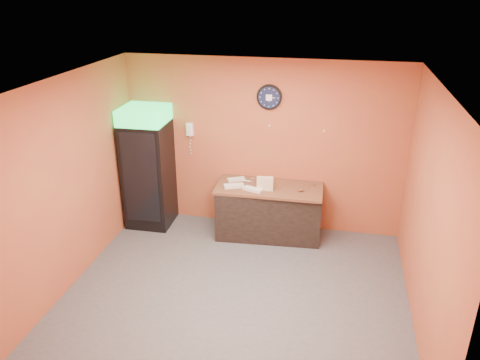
# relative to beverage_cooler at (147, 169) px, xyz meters

# --- Properties ---
(floor) EXTENTS (4.50, 4.50, 0.00)m
(floor) POSITION_rel_beverage_cooler_xyz_m (1.85, -1.60, -0.99)
(floor) COLOR #47474C
(floor) RESTS_ON ground
(back_wall) EXTENTS (4.50, 0.02, 2.80)m
(back_wall) POSITION_rel_beverage_cooler_xyz_m (1.85, 0.40, 0.41)
(back_wall) COLOR #AC4430
(back_wall) RESTS_ON floor
(left_wall) EXTENTS (0.02, 4.00, 2.80)m
(left_wall) POSITION_rel_beverage_cooler_xyz_m (-0.40, -1.60, 0.41)
(left_wall) COLOR #AC4430
(left_wall) RESTS_ON floor
(right_wall) EXTENTS (0.02, 4.00, 2.80)m
(right_wall) POSITION_rel_beverage_cooler_xyz_m (4.10, -1.60, 0.41)
(right_wall) COLOR #AC4430
(right_wall) RESTS_ON floor
(ceiling) EXTENTS (4.50, 4.00, 0.02)m
(ceiling) POSITION_rel_beverage_cooler_xyz_m (1.85, -1.60, 1.81)
(ceiling) COLOR white
(ceiling) RESTS_ON back_wall
(beverage_cooler) EXTENTS (0.73, 0.74, 2.03)m
(beverage_cooler) POSITION_rel_beverage_cooler_xyz_m (0.00, 0.00, 0.00)
(beverage_cooler) COLOR black
(beverage_cooler) RESTS_ON floor
(prep_counter) EXTENTS (1.69, 0.85, 0.82)m
(prep_counter) POSITION_rel_beverage_cooler_xyz_m (2.03, 0.03, -0.58)
(prep_counter) COLOR black
(prep_counter) RESTS_ON floor
(wall_clock) EXTENTS (0.39, 0.06, 0.39)m
(wall_clock) POSITION_rel_beverage_cooler_xyz_m (1.94, 0.37, 1.22)
(wall_clock) COLOR black
(wall_clock) RESTS_ON back_wall
(wall_phone) EXTENTS (0.12, 0.10, 0.21)m
(wall_phone) POSITION_rel_beverage_cooler_xyz_m (0.65, 0.34, 0.62)
(wall_phone) COLOR white
(wall_phone) RESTS_ON back_wall
(butcher_paper) EXTENTS (1.69, 0.83, 0.04)m
(butcher_paper) POSITION_rel_beverage_cooler_xyz_m (2.03, 0.03, -0.15)
(butcher_paper) COLOR brown
(butcher_paper) RESTS_ON prep_counter
(sub_roll_stack) EXTENTS (0.26, 0.12, 0.21)m
(sub_roll_stack) POSITION_rel_beverage_cooler_xyz_m (1.98, -0.11, -0.02)
(sub_roll_stack) COLOR beige
(sub_roll_stack) RESTS_ON butcher_paper
(wrapped_sandwich_left) EXTENTS (0.33, 0.23, 0.04)m
(wrapped_sandwich_left) POSITION_rel_beverage_cooler_xyz_m (1.49, -0.11, -0.11)
(wrapped_sandwich_left) COLOR silver
(wrapped_sandwich_left) RESTS_ON butcher_paper
(wrapped_sandwich_mid) EXTENTS (0.32, 0.20, 0.04)m
(wrapped_sandwich_mid) POSITION_rel_beverage_cooler_xyz_m (1.80, -0.18, -0.11)
(wrapped_sandwich_mid) COLOR silver
(wrapped_sandwich_mid) RESTS_ON butcher_paper
(wrapped_sandwich_right) EXTENTS (0.30, 0.23, 0.04)m
(wrapped_sandwich_right) POSITION_rel_beverage_cooler_xyz_m (1.46, 0.15, -0.11)
(wrapped_sandwich_right) COLOR silver
(wrapped_sandwich_right) RESTS_ON butcher_paper
(kitchen_tool) EXTENTS (0.07, 0.07, 0.07)m
(kitchen_tool) POSITION_rel_beverage_cooler_xyz_m (1.74, 0.14, -0.10)
(kitchen_tool) COLOR silver
(kitchen_tool) RESTS_ON butcher_paper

